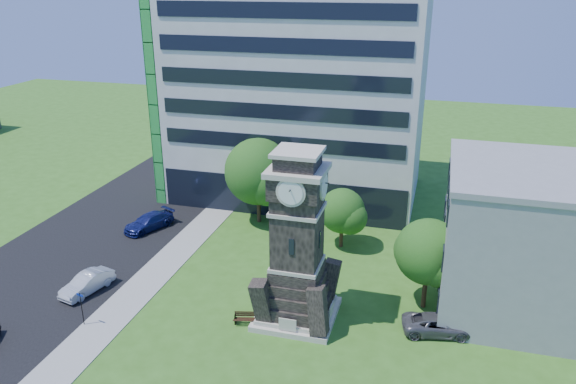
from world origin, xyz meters
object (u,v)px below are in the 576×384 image
(car_east_lot, at_px, (438,325))
(street_sign, at_px, (81,305))
(car_street_mid, at_px, (87,283))
(clock_tower, at_px, (297,249))
(park_bench, at_px, (248,318))
(car_street_north, at_px, (149,222))

(car_east_lot, xyz_separation_m, street_sign, (-23.41, -5.57, 0.91))
(car_east_lot, bearing_deg, car_street_mid, 82.32)
(car_street_mid, relative_size, street_sign, 1.74)
(car_street_mid, bearing_deg, clock_tower, 17.83)
(park_bench, bearing_deg, car_street_north, 125.38)
(car_street_mid, bearing_deg, street_sign, -45.22)
(car_street_mid, bearing_deg, park_bench, 10.48)
(car_street_mid, xyz_separation_m, street_sign, (2.31, -3.89, 0.85))
(street_sign, bearing_deg, park_bench, 30.57)
(street_sign, bearing_deg, car_street_mid, 135.48)
(street_sign, bearing_deg, car_street_north, 117.17)
(car_street_north, distance_m, car_east_lot, 28.47)
(car_street_north, xyz_separation_m, car_east_lot, (26.76, -9.73, -0.07))
(clock_tower, distance_m, car_street_mid, 16.79)
(park_bench, distance_m, street_sign, 11.30)
(car_street_north, height_order, street_sign, street_sign)
(clock_tower, distance_m, street_sign, 15.13)
(clock_tower, bearing_deg, car_east_lot, 3.75)
(park_bench, bearing_deg, car_east_lot, -2.52)
(car_street_north, relative_size, street_sign, 1.99)
(clock_tower, xyz_separation_m, car_street_mid, (-16.12, -1.05, -4.56))
(car_street_mid, height_order, car_street_north, car_street_north)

